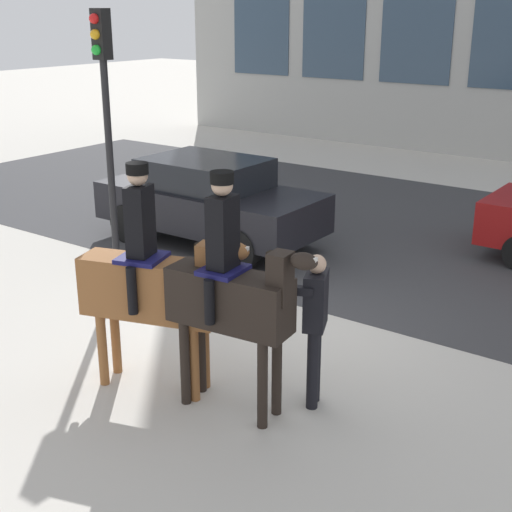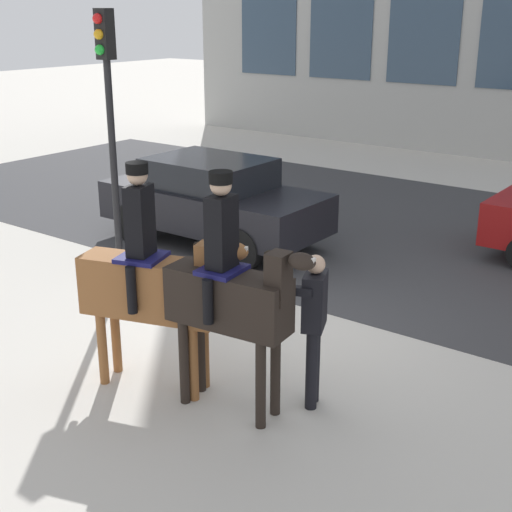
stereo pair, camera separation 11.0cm
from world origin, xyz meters
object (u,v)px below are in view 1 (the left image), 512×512
object	(u,v)px
pedestrian_bystander	(314,318)
mounted_horse_lead	(152,282)
traffic_light	(106,105)
mounted_horse_companion	(232,293)
street_car_near_lane	(209,200)

from	to	relation	value
pedestrian_bystander	mounted_horse_lead	bearing A→B (deg)	-0.18
pedestrian_bystander	traffic_light	xyz separation A→B (m)	(-4.62, 1.48, 1.74)
mounted_horse_lead	mounted_horse_companion	bearing A→B (deg)	-11.16
pedestrian_bystander	mounted_horse_companion	bearing A→B (deg)	19.19
mounted_horse_lead	mounted_horse_companion	size ratio (longest dim) A/B	0.99
mounted_horse_lead	street_car_near_lane	world-z (taller)	mounted_horse_lead
mounted_horse_companion	street_car_near_lane	size ratio (longest dim) A/B	0.63
traffic_light	mounted_horse_companion	bearing A→B (deg)	-27.55
street_car_near_lane	traffic_light	world-z (taller)	traffic_light
pedestrian_bystander	traffic_light	distance (m)	5.15
pedestrian_bystander	street_car_near_lane	xyz separation A→B (m)	(-4.55, 3.79, -0.20)
mounted_horse_lead	pedestrian_bystander	bearing A→B (deg)	5.27
pedestrian_bystander	traffic_light	bearing A→B (deg)	-40.89
pedestrian_bystander	street_car_near_lane	distance (m)	5.93
mounted_horse_lead	traffic_light	bearing A→B (deg)	125.90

